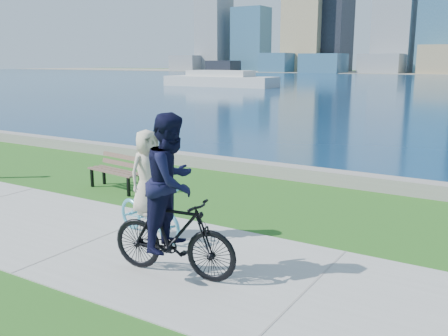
# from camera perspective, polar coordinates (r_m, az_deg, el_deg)

# --- Properties ---
(ground) EXTENTS (320.00, 320.00, 0.00)m
(ground) POSITION_cam_1_polar(r_m,az_deg,el_deg) (9.34, -14.30, -7.93)
(ground) COLOR #205516
(ground) RESTS_ON ground
(concrete_path) EXTENTS (80.00, 3.50, 0.02)m
(concrete_path) POSITION_cam_1_polar(r_m,az_deg,el_deg) (9.33, -14.31, -7.87)
(concrete_path) COLOR #9F9F9A
(concrete_path) RESTS_ON ground
(seawall) EXTENTS (90.00, 0.50, 0.35)m
(seawall) POSITION_cam_1_polar(r_m,az_deg,el_deg) (14.11, 3.95, -0.01)
(seawall) COLOR gray
(seawall) RESTS_ON ground
(ferry_near) EXTENTS (14.43, 4.12, 1.96)m
(ferry_near) POSITION_cam_1_polar(r_m,az_deg,el_deg) (62.41, -0.45, 10.05)
(ferry_near) COLOR silver
(ferry_near) RESTS_ON ground
(park_bench) EXTENTS (1.70, 0.79, 0.85)m
(park_bench) POSITION_cam_1_polar(r_m,az_deg,el_deg) (12.64, -12.02, -0.10)
(park_bench) COLOR black
(park_bench) RESTS_ON ground
(cyclist_woman) EXTENTS (1.00, 1.84, 1.95)m
(cyclist_woman) POSITION_cam_1_polar(r_m,az_deg,el_deg) (9.06, -8.60, -3.35)
(cyclist_woman) COLOR #58B9D7
(cyclist_woman) RESTS_ON ground
(cyclist_man) EXTENTS (0.86, 2.08, 2.42)m
(cyclist_man) POSITION_cam_1_polar(r_m,az_deg,el_deg) (7.30, -5.90, -4.72)
(cyclist_man) COLOR black
(cyclist_man) RESTS_ON ground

